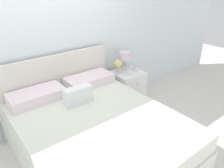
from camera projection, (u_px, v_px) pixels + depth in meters
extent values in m
plane|color=silver|center=(61.00, 119.00, 3.51)|extent=(12.00, 12.00, 0.00)
cube|color=white|center=(50.00, 39.00, 3.00)|extent=(8.00, 0.06, 2.60)
cube|color=white|center=(98.00, 146.00, 2.69)|extent=(1.66, 2.09, 0.37)
cube|color=white|center=(97.00, 125.00, 2.56)|extent=(1.63, 2.05, 0.23)
cube|color=silver|center=(59.00, 90.00, 3.26)|extent=(1.70, 0.05, 1.09)
cube|color=white|center=(37.00, 96.00, 2.82)|extent=(0.70, 0.36, 0.14)
cube|color=white|center=(89.00, 80.00, 3.26)|extent=(0.70, 0.36, 0.14)
cube|color=white|center=(78.00, 95.00, 2.75)|extent=(0.37, 0.13, 0.22)
cube|color=white|center=(127.00, 88.00, 3.84)|extent=(0.50, 0.48, 0.61)
sphere|color=#B2AD93|center=(137.00, 84.00, 3.59)|extent=(0.02, 0.02, 0.02)
cylinder|color=white|center=(125.00, 68.00, 3.79)|extent=(0.10, 0.10, 0.05)
cylinder|color=#B7B29E|center=(125.00, 63.00, 3.75)|extent=(0.02, 0.02, 0.14)
cylinder|color=silver|center=(125.00, 56.00, 3.69)|extent=(0.20, 0.20, 0.13)
cylinder|color=silver|center=(118.00, 70.00, 3.63)|extent=(0.06, 0.06, 0.12)
sphere|color=#E5D17F|center=(118.00, 64.00, 3.58)|extent=(0.14, 0.14, 0.14)
sphere|color=#609356|center=(120.00, 65.00, 3.61)|extent=(0.06, 0.06, 0.06)
cylinder|color=white|center=(129.00, 75.00, 3.60)|extent=(0.12, 0.12, 0.01)
cylinder|color=white|center=(129.00, 73.00, 3.59)|extent=(0.08, 0.08, 0.05)
cube|color=silver|center=(135.00, 68.00, 3.75)|extent=(0.06, 0.04, 0.08)
cylinder|color=white|center=(136.00, 69.00, 3.74)|extent=(0.05, 0.00, 0.05)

